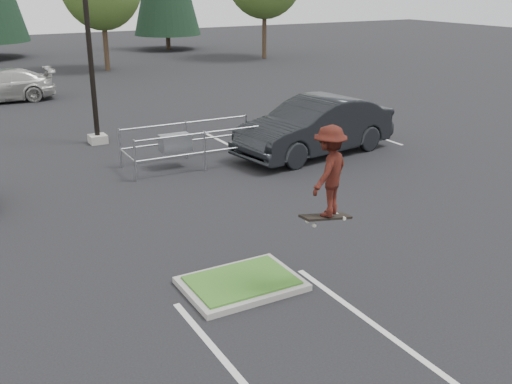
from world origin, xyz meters
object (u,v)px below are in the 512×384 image
cart_corral (180,142)px  car_r_charc (315,127)px  light_pole (86,12)px  skateboarder (328,172)px

cart_corral → car_r_charc: size_ratio=0.78×
light_pole → skateboarder: light_pole is taller
light_pole → car_r_charc: light_pole is taller
car_r_charc → skateboarder: bearing=-42.6°
skateboarder → cart_corral: bearing=-126.4°
skateboarder → car_r_charc: bearing=-154.8°
light_pole → car_r_charc: 8.61m
light_pole → cart_corral: light_pole is taller
light_pole → cart_corral: size_ratio=2.26×
light_pole → skateboarder: 13.19m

